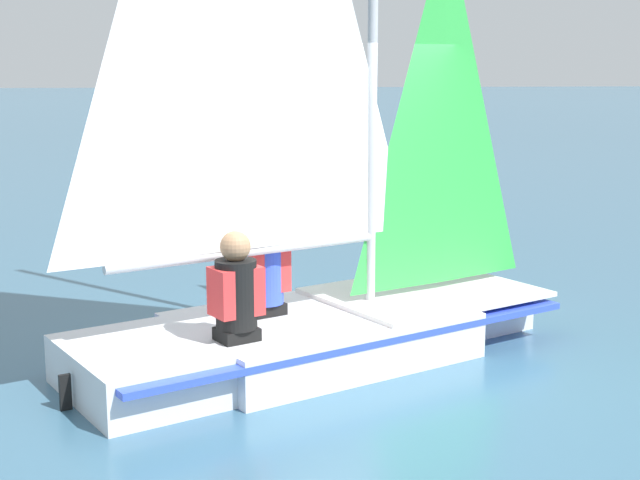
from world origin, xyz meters
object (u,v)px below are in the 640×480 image
at_px(sailor_helm, 265,283).
at_px(buoy_marker, 462,228).
at_px(sailor_crew, 236,306).
at_px(sailboat_main, 314,251).

xyz_separation_m(sailor_helm, buoy_marker, (4.39, -3.06, -0.40)).
bearing_deg(sailor_crew, buoy_marker, 31.77).
xyz_separation_m(sailor_crew, buoy_marker, (5.07, -3.33, -0.40)).
relative_size(sailor_helm, sailor_crew, 1.00).
bearing_deg(sailor_crew, sailboat_main, 17.78).
relative_size(sailor_crew, buoy_marker, 1.13).
bearing_deg(sailor_helm, sailboat_main, -35.19).
xyz_separation_m(sailor_helm, sailor_crew, (-0.67, 0.27, 0.00)).
xyz_separation_m(sailboat_main, sailor_helm, (0.07, 0.39, -0.26)).
bearing_deg(sailboat_main, sailor_crew, -162.22).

